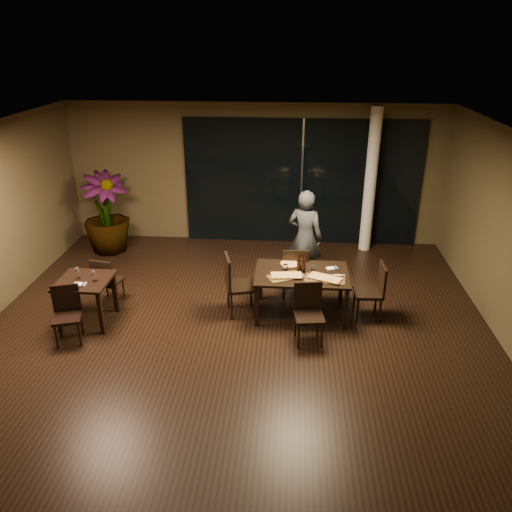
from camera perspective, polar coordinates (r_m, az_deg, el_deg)
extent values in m
plane|color=black|center=(7.77, -2.39, -9.26)|extent=(8.00, 8.00, 0.00)
cube|color=#4B4128|center=(10.88, -0.09, 9.36)|extent=(8.00, 0.10, 3.00)
cube|color=#4B4128|center=(3.75, -10.50, -24.13)|extent=(8.00, 0.10, 3.00)
cube|color=silver|center=(6.61, -2.85, 13.18)|extent=(8.00, 8.00, 0.04)
cube|color=black|center=(10.80, 5.22, 8.33)|extent=(5.00, 0.06, 2.70)
cylinder|color=white|center=(10.58, 12.95, 8.33)|extent=(0.24, 0.24, 3.00)
cube|color=black|center=(8.06, 5.25, -2.05)|extent=(1.50, 1.00, 0.04)
cube|color=black|center=(7.86, 0.12, -5.76)|extent=(0.06, 0.06, 0.71)
cube|color=black|center=(7.90, 10.21, -6.04)|extent=(0.06, 0.06, 0.71)
cube|color=black|center=(8.63, 0.54, -2.85)|extent=(0.06, 0.06, 0.71)
cube|color=black|center=(8.66, 9.70, -3.12)|extent=(0.06, 0.06, 0.71)
cube|color=black|center=(8.26, -19.04, -2.69)|extent=(0.80, 0.80, 0.04)
cube|color=black|center=(8.30, -21.73, -5.94)|extent=(0.06, 0.06, 0.71)
cube|color=black|center=(8.03, -17.33, -6.28)|extent=(0.06, 0.06, 0.71)
cube|color=black|center=(8.83, -19.93, -3.77)|extent=(0.06, 0.06, 0.71)
cube|color=black|center=(8.58, -15.77, -4.02)|extent=(0.06, 0.06, 0.71)
cube|color=black|center=(8.75, 4.41, -1.85)|extent=(0.46, 0.46, 0.05)
cylinder|color=black|center=(9.02, 5.45, -2.64)|extent=(0.04, 0.04, 0.45)
cylinder|color=black|center=(9.00, 3.16, -2.63)|extent=(0.04, 0.04, 0.45)
cylinder|color=black|center=(8.70, 5.61, -3.71)|extent=(0.04, 0.04, 0.45)
cylinder|color=black|center=(8.68, 3.23, -3.70)|extent=(0.04, 0.04, 0.45)
cube|color=black|center=(8.46, 4.53, -0.92)|extent=(0.44, 0.06, 0.50)
cube|color=black|center=(7.47, 6.08, -6.93)|extent=(0.48, 0.48, 0.05)
cylinder|color=black|center=(7.42, 4.89, -9.11)|extent=(0.03, 0.03, 0.43)
cylinder|color=black|center=(7.47, 7.54, -8.97)|extent=(0.03, 0.03, 0.43)
cylinder|color=black|center=(7.71, 4.52, -7.71)|extent=(0.03, 0.03, 0.43)
cylinder|color=black|center=(7.76, 7.07, -7.58)|extent=(0.03, 0.03, 0.43)
cube|color=black|center=(7.52, 5.92, -4.61)|extent=(0.42, 0.10, 0.48)
cube|color=black|center=(8.16, -1.68, -3.47)|extent=(0.59, 0.59, 0.05)
cylinder|color=black|center=(8.14, -0.07, -5.51)|extent=(0.04, 0.04, 0.49)
cylinder|color=black|center=(8.48, -0.55, -4.22)|extent=(0.04, 0.04, 0.49)
cylinder|color=black|center=(8.09, -2.82, -5.76)|extent=(0.04, 0.04, 0.49)
cylinder|color=black|center=(8.43, -3.19, -4.45)|extent=(0.04, 0.04, 0.49)
cube|color=black|center=(8.01, -3.24, -1.87)|extent=(0.17, 0.48, 0.55)
cube|color=black|center=(8.25, 12.69, -4.14)|extent=(0.46, 0.46, 0.05)
cylinder|color=black|center=(8.47, 11.15, -4.90)|extent=(0.04, 0.04, 0.45)
cylinder|color=black|center=(8.17, 11.53, -6.12)|extent=(0.04, 0.04, 0.45)
cylinder|color=black|center=(8.54, 13.53, -4.89)|extent=(0.04, 0.04, 0.45)
cylinder|color=black|center=(8.24, 14.00, -6.10)|extent=(0.04, 0.04, 0.45)
cube|color=black|center=(8.18, 14.22, -2.60)|extent=(0.06, 0.44, 0.50)
cube|color=black|center=(8.86, -16.48, -2.78)|extent=(0.47, 0.47, 0.05)
cylinder|color=black|center=(9.00, -14.91, -3.63)|extent=(0.03, 0.03, 0.41)
cylinder|color=black|center=(9.16, -16.69, -3.35)|extent=(0.03, 0.03, 0.41)
cylinder|color=black|center=(8.75, -15.95, -4.58)|extent=(0.03, 0.03, 0.41)
cylinder|color=black|center=(8.92, -17.75, -4.26)|extent=(0.03, 0.03, 0.41)
cube|color=black|center=(8.63, -17.26, -1.96)|extent=(0.40, 0.11, 0.45)
cube|color=black|center=(7.97, -20.79, -6.60)|extent=(0.50, 0.50, 0.05)
cylinder|color=black|center=(7.96, -21.89, -8.56)|extent=(0.03, 0.03, 0.41)
cylinder|color=black|center=(7.90, -19.52, -8.40)|extent=(0.03, 0.03, 0.41)
cylinder|color=black|center=(8.24, -21.59, -7.34)|extent=(0.03, 0.03, 0.41)
cylinder|color=black|center=(8.18, -19.31, -7.18)|extent=(0.03, 0.03, 0.41)
cube|color=black|center=(8.02, -20.89, -4.53)|extent=(0.40, 0.15, 0.46)
imported|color=#2D3032|center=(9.08, 5.62, 2.12)|extent=(0.71, 0.59, 1.77)
imported|color=#1A4E1A|center=(10.87, -16.77, 4.71)|extent=(1.30, 1.30, 1.69)
cube|color=#4D3418|center=(7.89, 3.47, -2.36)|extent=(0.65, 0.52, 0.01)
cube|color=#412C15|center=(7.87, 7.89, -2.63)|extent=(0.66, 0.39, 0.01)
cylinder|color=red|center=(8.33, 3.96, -0.88)|extent=(0.32, 0.32, 0.01)
cylinder|color=white|center=(8.11, 3.36, -1.28)|extent=(0.08, 0.08, 0.10)
cylinder|color=white|center=(8.16, 6.56, -1.29)|extent=(0.07, 0.07, 0.09)
cube|color=silver|center=(8.00, 9.46, -2.28)|extent=(0.19, 0.11, 0.01)
cube|color=white|center=(8.25, 8.66, -1.39)|extent=(0.20, 0.16, 0.01)
cube|color=white|center=(8.11, -19.49, -3.05)|extent=(0.18, 0.11, 0.01)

